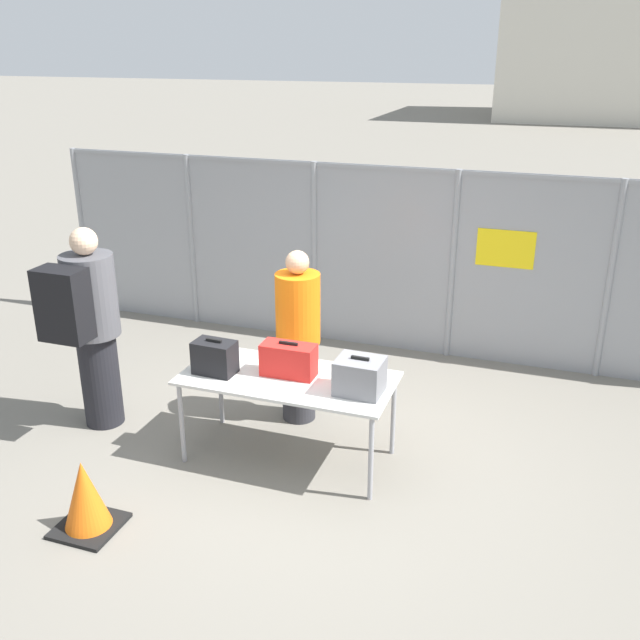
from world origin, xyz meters
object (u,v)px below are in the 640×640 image
suitcase_grey (360,376)px  inspection_table (288,383)px  suitcase_black (215,357)px  traffic_cone (85,498)px  suitcase_red (289,360)px  security_worker_near (298,335)px  utility_trailer (500,290)px  traveler_hooded (89,322)px

suitcase_grey → inspection_table: bearing=173.9°
suitcase_black → traffic_cone: size_ratio=0.63×
suitcase_red → security_worker_near: 0.66m
suitcase_black → utility_trailer: bearing=64.4°
suitcase_red → suitcase_grey: suitcase_grey is taller
inspection_table → traffic_cone: 1.78m
traffic_cone → suitcase_red: bearing=54.1°
inspection_table → suitcase_grey: size_ratio=4.74×
suitcase_black → security_worker_near: (0.43, 0.80, -0.06)m
suitcase_grey → utility_trailer: 4.03m
suitcase_red → suitcase_grey: 0.65m
suitcase_black → traffic_cone: bearing=-109.1°
suitcase_black → traveler_hooded: 1.26m
suitcase_red → traveler_hooded: bearing=-176.7°
inspection_table → utility_trailer: inspection_table is taller
inspection_table → suitcase_black: (-0.60, -0.12, 0.20)m
inspection_table → suitcase_grey: suitcase_grey is taller
suitcase_black → suitcase_red: bearing=15.5°
suitcase_grey → suitcase_red: bearing=170.3°
utility_trailer → traffic_cone: 5.76m
security_worker_near → suitcase_black: bearing=79.1°
inspection_table → suitcase_black: size_ratio=4.99×
suitcase_grey → traveler_hooded: size_ratio=0.20×
suitcase_grey → traffic_cone: bearing=-141.8°
traveler_hooded → utility_trailer: 5.10m
traveler_hooded → security_worker_near: bearing=33.5°
suitcase_grey → traffic_cone: size_ratio=0.66×
security_worker_near → traffic_cone: (-0.86, -2.06, -0.59)m
suitcase_grey → security_worker_near: security_worker_near is taller
suitcase_black → security_worker_near: bearing=62.0°
security_worker_near → suitcase_grey: bearing=153.9°
traveler_hooded → suitcase_black: bearing=7.0°
suitcase_black → suitcase_red: (0.59, 0.16, -0.00)m
inspection_table → suitcase_red: 0.20m
inspection_table → suitcase_red: (-0.01, 0.04, 0.19)m
traveler_hooded → utility_trailer: bearing=60.7°
utility_trailer → traffic_cone: bearing=-114.1°
suitcase_black → traveler_hooded: size_ratio=0.19×
suitcase_red → traveler_hooded: size_ratio=0.24×
traveler_hooded → suitcase_grey: bearing=9.5°
security_worker_near → utility_trailer: size_ratio=0.49×
suitcase_grey → utility_trailer: bearing=80.1°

